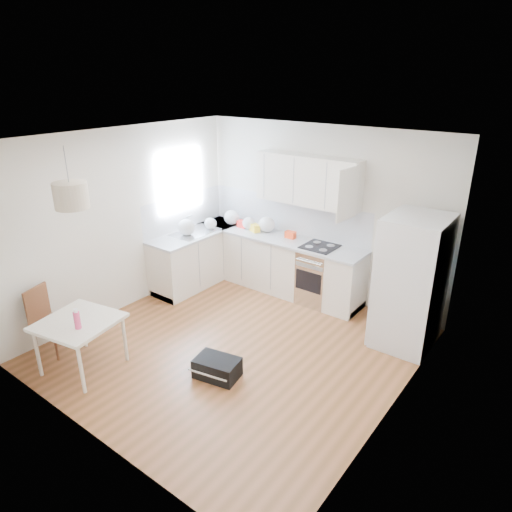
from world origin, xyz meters
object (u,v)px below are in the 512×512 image
at_px(dining_table, 79,326).
at_px(dining_chair, 52,321).
at_px(gym_bag, 217,368).
at_px(refrigerator, 412,282).

bearing_deg(dining_table, dining_chair, 170.54).
height_order(dining_table, dining_chair, dining_chair).
xyz_separation_m(dining_table, gym_bag, (1.42, 0.85, -0.47)).
bearing_deg(dining_chair, gym_bag, 5.38).
height_order(refrigerator, gym_bag, refrigerator).
xyz_separation_m(refrigerator, dining_table, (-2.93, -2.96, -0.29)).
relative_size(refrigerator, dining_chair, 1.98).
bearing_deg(gym_bag, dining_table, -160.52).
xyz_separation_m(refrigerator, gym_bag, (-1.51, -2.11, -0.76)).
bearing_deg(dining_chair, refrigerator, 22.41).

